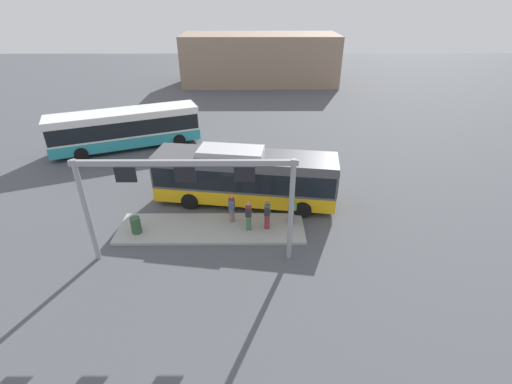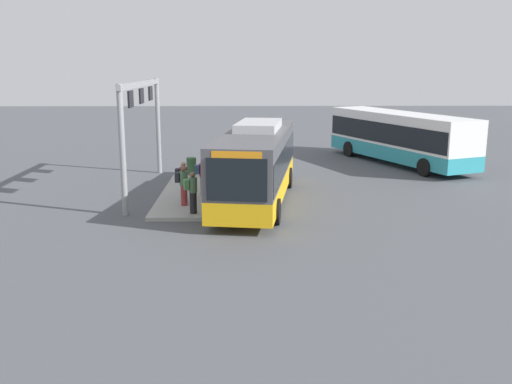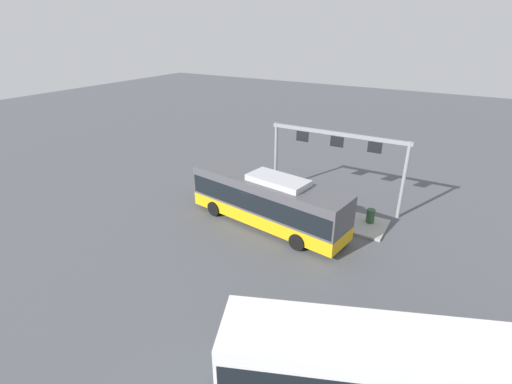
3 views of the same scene
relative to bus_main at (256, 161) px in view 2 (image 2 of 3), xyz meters
name	(u,v)px [view 2 (image 2 of 3)]	position (x,y,z in m)	size (l,w,h in m)	color
ground_plane	(256,202)	(0.01, 0.00, -1.81)	(120.00, 120.00, 0.00)	#4C4F54
platform_curb	(193,191)	(-1.77, -2.95, -1.73)	(10.00, 2.80, 0.16)	#9E9E99
bus_main	(256,161)	(0.00, 0.00, 0.00)	(10.86, 4.03, 3.46)	#EAAD14
bus_background_left	(399,135)	(-9.76, 8.82, -0.03)	(11.58, 6.71, 3.10)	teal
person_boarding	(192,191)	(2.57, -2.57, -0.76)	(0.44, 0.59, 1.67)	black
person_waiting_near	(183,184)	(1.23, -3.08, -0.76)	(0.37, 0.54, 1.67)	maroon
person_waiting_mid	(183,180)	(0.25, -3.19, -0.76)	(0.35, 0.53, 1.67)	#476B4C
person_waiting_far	(202,176)	(-0.67, -2.41, -0.76)	(0.35, 0.53, 1.67)	slate
platform_sign_gantry	(142,112)	(-2.39, -5.30, 1.96)	(9.60, 0.24, 5.20)	gray
trash_bin	(191,166)	(-5.65, -3.39, -1.20)	(0.52, 0.52, 0.90)	#2D5133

